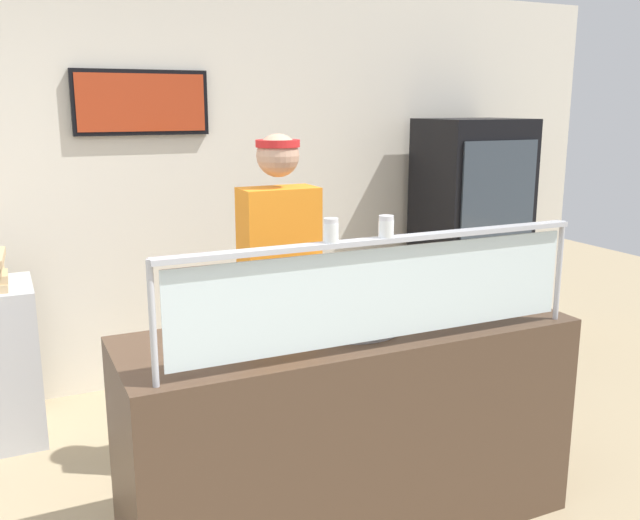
# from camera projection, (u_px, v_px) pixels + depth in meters

# --- Properties ---
(ground_plane) EXTENTS (12.00, 12.00, 0.00)m
(ground_plane) POSITION_uv_depth(u_px,v_px,m) (293.00, 458.00, 3.76)
(ground_plane) COLOR tan
(ground_plane) RESTS_ON ground
(shop_rear_unit) EXTENTS (6.39, 0.13, 2.70)m
(shop_rear_unit) POSITION_uv_depth(u_px,v_px,m) (210.00, 184.00, 4.72)
(shop_rear_unit) COLOR silver
(shop_rear_unit) RESTS_ON ground
(serving_counter) EXTENTS (1.99, 0.68, 0.95)m
(serving_counter) POSITION_uv_depth(u_px,v_px,m) (349.00, 429.00, 3.07)
(serving_counter) COLOR #4C3828
(serving_counter) RESTS_ON ground
(sneeze_guard) EXTENTS (1.82, 0.06, 0.45)m
(sneeze_guard) POSITION_uv_depth(u_px,v_px,m) (384.00, 279.00, 2.66)
(sneeze_guard) COLOR #B2B5BC
(sneeze_guard) RESTS_ON serving_counter
(pizza_tray) EXTENTS (0.44, 0.44, 0.04)m
(pizza_tray) POSITION_uv_depth(u_px,v_px,m) (351.00, 324.00, 2.97)
(pizza_tray) COLOR #9EA0A8
(pizza_tray) RESTS_ON serving_counter
(pizza_server) EXTENTS (0.11, 0.29, 0.01)m
(pizza_server) POSITION_uv_depth(u_px,v_px,m) (347.00, 321.00, 2.93)
(pizza_server) COLOR #ADAFB7
(pizza_server) RESTS_ON pizza_tray
(parmesan_shaker) EXTENTS (0.06, 0.06, 0.09)m
(parmesan_shaker) POSITION_uv_depth(u_px,v_px,m) (331.00, 232.00, 2.52)
(parmesan_shaker) COLOR white
(parmesan_shaker) RESTS_ON sneeze_guard
(pepper_flake_shaker) EXTENTS (0.06, 0.06, 0.08)m
(pepper_flake_shaker) POSITION_uv_depth(u_px,v_px,m) (386.00, 228.00, 2.62)
(pepper_flake_shaker) COLOR white
(pepper_flake_shaker) RESTS_ON sneeze_guard
(worker_figure) EXTENTS (0.41, 0.50, 1.76)m
(worker_figure) POSITION_uv_depth(u_px,v_px,m) (281.00, 285.00, 3.45)
(worker_figure) COLOR #23232D
(worker_figure) RESTS_ON ground
(drink_fridge) EXTENTS (0.74, 0.62, 1.79)m
(drink_fridge) POSITION_uv_depth(u_px,v_px,m) (470.00, 239.00, 5.21)
(drink_fridge) COLOR black
(drink_fridge) RESTS_ON ground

